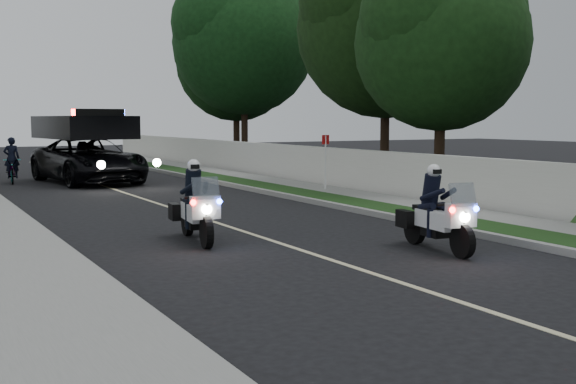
# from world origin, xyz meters

# --- Properties ---
(ground) EXTENTS (120.00, 120.00, 0.00)m
(ground) POSITION_xyz_m (0.00, 0.00, 0.00)
(ground) COLOR black
(ground) RESTS_ON ground
(curb_right) EXTENTS (0.20, 60.00, 0.15)m
(curb_right) POSITION_xyz_m (4.10, 10.00, 0.07)
(curb_right) COLOR gray
(curb_right) RESTS_ON ground
(grass_verge) EXTENTS (1.20, 60.00, 0.16)m
(grass_verge) POSITION_xyz_m (4.80, 10.00, 0.08)
(grass_verge) COLOR #193814
(grass_verge) RESTS_ON ground
(sidewalk_right) EXTENTS (1.40, 60.00, 0.16)m
(sidewalk_right) POSITION_xyz_m (6.10, 10.00, 0.08)
(sidewalk_right) COLOR gray
(sidewalk_right) RESTS_ON ground
(property_wall) EXTENTS (0.22, 60.00, 1.50)m
(property_wall) POSITION_xyz_m (7.10, 10.00, 0.75)
(property_wall) COLOR beige
(property_wall) RESTS_ON ground
(curb_left) EXTENTS (0.20, 60.00, 0.15)m
(curb_left) POSITION_xyz_m (-4.10, 10.00, 0.07)
(curb_left) COLOR gray
(curb_left) RESTS_ON ground
(lane_marking) EXTENTS (0.12, 50.00, 0.01)m
(lane_marking) POSITION_xyz_m (0.00, 10.00, 0.00)
(lane_marking) COLOR #BFB78C
(lane_marking) RESTS_ON ground
(police_moto_left) EXTENTS (0.98, 2.10, 1.72)m
(police_moto_left) POSITION_xyz_m (-1.42, 4.71, 0.00)
(police_moto_left) COLOR silver
(police_moto_left) RESTS_ON ground
(police_moto_right) EXTENTS (0.94, 2.05, 1.68)m
(police_moto_right) POSITION_xyz_m (2.29, 1.51, 0.00)
(police_moto_right) COLOR silver
(police_moto_right) RESTS_ON ground
(police_suv) EXTENTS (3.78, 6.78, 3.14)m
(police_suv) POSITION_xyz_m (-0.15, 19.55, 0.00)
(police_suv) COLOR black
(police_suv) RESTS_ON ground
(bicycle) EXTENTS (0.84, 1.93, 0.98)m
(bicycle) POSITION_xyz_m (-2.88, 20.74, 0.00)
(bicycle) COLOR black
(bicycle) RESTS_ON ground
(cyclist) EXTENTS (0.62, 0.45, 1.63)m
(cyclist) POSITION_xyz_m (-2.88, 20.74, 0.00)
(cyclist) COLOR black
(cyclist) RESTS_ON ground
(sign_post) EXTENTS (0.38, 0.38, 2.07)m
(sign_post) POSITION_xyz_m (6.00, 11.54, 0.00)
(sign_post) COLOR #B30C2A
(sign_post) RESTS_ON ground
(tree_right_b) EXTENTS (7.73, 7.73, 9.87)m
(tree_right_b) POSITION_xyz_m (9.48, 9.74, 0.00)
(tree_right_b) COLOR #173B13
(tree_right_b) RESTS_ON ground
(tree_right_c) EXTENTS (8.29, 8.29, 11.88)m
(tree_right_c) POSITION_xyz_m (10.30, 13.96, 0.00)
(tree_right_c) COLOR #163310
(tree_right_c) RESTS_ON ground
(tree_right_d) EXTENTS (9.51, 9.51, 12.83)m
(tree_right_d) POSITION_xyz_m (9.80, 25.99, 0.00)
(tree_right_d) COLOR #143E16
(tree_right_d) RESTS_ON ground
(tree_right_e) EXTENTS (7.53, 7.53, 11.19)m
(tree_right_e) POSITION_xyz_m (10.00, 27.47, 0.00)
(tree_right_e) COLOR #113310
(tree_right_e) RESTS_ON ground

